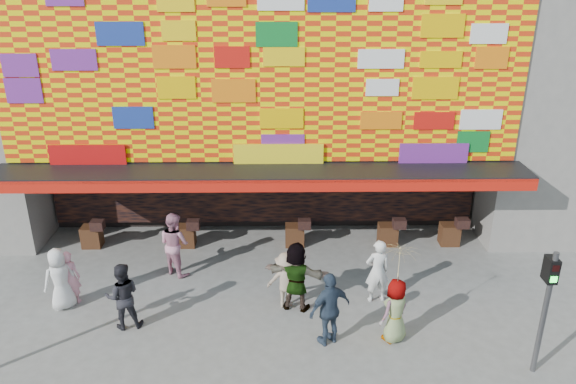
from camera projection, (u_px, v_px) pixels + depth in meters
The scene contains 13 objects.
ground at pixel (259, 332), 13.91m from camera, with size 90.00×90.00×0.00m, color slate.
shop_building at pixel (264, 63), 19.47m from camera, with size 15.20×9.40×10.00m.
signal_right at pixel (547, 300), 11.89m from camera, with size 0.22×0.20×3.00m.
ped_a at pixel (60, 279), 14.59m from camera, with size 0.84×0.55×1.72m, color silver.
ped_b at pixel (70, 277), 14.85m from camera, with size 0.56×0.37×1.53m, color pink.
ped_c at pixel (123, 296), 13.80m from camera, with size 0.86×0.67×1.76m, color #222227.
ped_d at pixel (286, 280), 14.67m from camera, with size 1.02×0.58×1.57m, color gray.
ped_e at pixel (330, 309), 13.18m from camera, with size 1.11×0.46×1.89m, color #2F3F53.
ped_f at pixel (296, 277), 14.51m from camera, with size 1.77×0.56×1.91m, color gray.
ped_g at pixel (395, 311), 13.33m from camera, with size 0.80×0.52×1.64m, color gray.
ped_h at pixel (377, 271), 14.87m from camera, with size 0.66×0.43×1.81m, color white.
ped_i at pixel (175, 244), 16.20m from camera, with size 0.93×0.72×1.91m, color #C68098.
parasol at pixel (399, 263), 12.83m from camera, with size 1.02×1.03×1.79m.
Camera 1 is at (0.56, -11.54, 8.51)m, focal length 35.00 mm.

